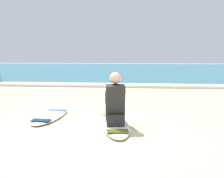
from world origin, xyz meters
TOP-DOWN VIEW (x-y plane):
  - ground_plane at (0.00, 0.00)m, footprint 80.00×80.00m
  - sea at (0.00, 21.19)m, footprint 80.00×28.00m
  - breaking_foam at (0.00, 7.49)m, footprint 80.00×0.90m
  - surfboard_main at (0.36, 0.79)m, footprint 0.92×2.28m
  - surfer_seated at (0.40, 0.63)m, footprint 0.44×0.74m
  - surfboard_spare_near at (-1.07, 1.30)m, footprint 0.52×1.77m

SIDE VIEW (x-z plane):
  - ground_plane at x=0.00m, z-range 0.00..0.00m
  - surfboard_main at x=0.36m, z-range 0.00..0.07m
  - surfboard_spare_near at x=-1.07m, z-range 0.00..0.07m
  - sea at x=0.00m, z-range 0.00..0.10m
  - breaking_foam at x=0.00m, z-range 0.00..0.11m
  - surfer_seated at x=0.40m, z-range -0.04..0.91m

